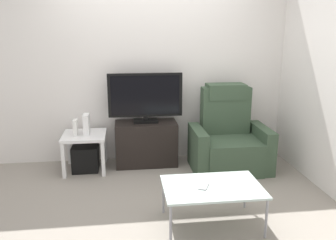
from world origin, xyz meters
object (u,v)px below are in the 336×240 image
object	(u,v)px
television	(145,97)
coffee_table	(212,188)
game_console	(86,124)
cell_phone	(204,186)
tv_stand	(146,143)
subwoofer_box	(86,158)
book_upright	(75,127)
side_table	(85,140)
recliner_armchair	(228,140)

from	to	relation	value
television	coffee_table	xyz separation A→B (m)	(0.50, -1.62, -0.56)
game_console	cell_phone	bearing A→B (deg)	-51.99
game_console	cell_phone	distance (m)	1.93
tv_stand	coffee_table	xyz separation A→B (m)	(0.50, -1.60, 0.08)
subwoofer_box	game_console	xyz separation A→B (m)	(0.04, 0.01, 0.45)
television	book_upright	distance (m)	0.97
coffee_table	side_table	bearing A→B (deg)	130.97
tv_stand	book_upright	distance (m)	0.95
tv_stand	cell_phone	bearing A→B (deg)	-75.36
coffee_table	tv_stand	bearing A→B (deg)	107.38
television	game_console	xyz separation A→B (m)	(-0.76, -0.12, -0.31)
game_console	coffee_table	world-z (taller)	game_console
subwoofer_box	game_console	distance (m)	0.45
coffee_table	game_console	bearing A→B (deg)	130.01
recliner_armchair	coffee_table	world-z (taller)	recliner_armchair
recliner_armchair	coffee_table	xyz separation A→B (m)	(-0.56, -1.35, -0.00)
game_console	coffee_table	bearing A→B (deg)	-49.99
tv_stand	recliner_armchair	distance (m)	1.09
subwoofer_box	game_console	bearing A→B (deg)	15.95
television	side_table	size ratio (longest dim) A/B	1.79
recliner_armchair	side_table	world-z (taller)	recliner_armchair
tv_stand	television	size ratio (longest dim) A/B	0.84
book_upright	coffee_table	xyz separation A→B (m)	(1.40, -1.47, -0.21)
book_upright	cell_phone	world-z (taller)	book_upright
tv_stand	book_upright	size ratio (longest dim) A/B	4.13
side_table	coffee_table	distance (m)	1.98
subwoofer_box	cell_phone	world-z (taller)	cell_phone
television	cell_phone	bearing A→B (deg)	-75.52
recliner_armchair	tv_stand	bearing A→B (deg)	160.96
book_upright	cell_phone	bearing A→B (deg)	-48.37
tv_stand	subwoofer_box	world-z (taller)	tv_stand
game_console	cell_phone	xyz separation A→B (m)	(1.18, -1.51, -0.21)
recliner_armchair	side_table	size ratio (longest dim) A/B	2.00
tv_stand	coffee_table	distance (m)	1.68
subwoofer_box	side_table	bearing A→B (deg)	-45.00
recliner_armchair	book_upright	bearing A→B (deg)	170.91
book_upright	coffee_table	distance (m)	2.04
subwoofer_box	book_upright	xyz separation A→B (m)	(-0.10, -0.02, 0.42)
recliner_armchair	cell_phone	size ratio (longest dim) A/B	7.20
side_table	subwoofer_box	xyz separation A→B (m)	(-0.00, 0.00, -0.24)
coffee_table	cell_phone	distance (m)	0.09
subwoofer_box	coffee_table	size ratio (longest dim) A/B	0.37
television	coffee_table	size ratio (longest dim) A/B	1.07
recliner_armchair	book_upright	world-z (taller)	recliner_armchair
tv_stand	side_table	world-z (taller)	tv_stand
television	book_upright	xyz separation A→B (m)	(-0.89, -0.15, -0.34)
book_upright	coffee_table	bearing A→B (deg)	-46.53
coffee_table	cell_phone	bearing A→B (deg)	-175.36
side_table	game_console	world-z (taller)	game_console
tv_stand	side_table	size ratio (longest dim) A/B	1.50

